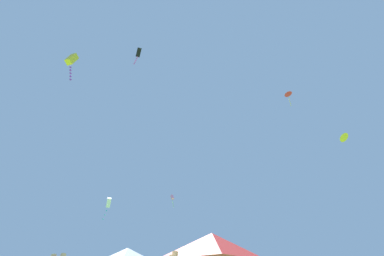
% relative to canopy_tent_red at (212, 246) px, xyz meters
% --- Properties ---
extents(canopy_tent_red, '(3.35, 3.35, 3.58)m').
position_rel_canopy_tent_red_xyz_m(canopy_tent_red, '(0.00, 0.00, 0.00)').
color(canopy_tent_red, '#9E9EA3').
rests_on(canopy_tent_red, ground).
extents(kite_black_box, '(0.72, 1.00, 2.33)m').
position_rel_canopy_tent_red_xyz_m(kite_black_box, '(-5.92, 11.61, 21.35)').
color(kite_black_box, black).
extents(kite_red_delta, '(1.50, 1.50, 1.99)m').
position_rel_canopy_tent_red_xyz_m(kite_red_delta, '(13.75, 18.91, 22.03)').
color(kite_red_delta, red).
extents(kite_pink_box, '(0.40, 0.54, 1.28)m').
position_rel_canopy_tent_red_xyz_m(kite_pink_box, '(-1.64, 16.58, 6.73)').
color(kite_pink_box, pink).
extents(kite_yellow_delta, '(1.08, 1.02, 0.64)m').
position_rel_canopy_tent_red_xyz_m(kite_yellow_delta, '(12.41, 7.78, 9.63)').
color(kite_yellow_delta, yellow).
extents(kite_white_box, '(0.74, 1.02, 2.49)m').
position_rel_canopy_tent_red_xyz_m(kite_white_box, '(-8.88, 21.14, 7.23)').
color(kite_white_box, white).
extents(kite_yellow_box, '(0.83, 1.03, 2.76)m').
position_rel_canopy_tent_red_xyz_m(kite_yellow_box, '(-9.72, 4.65, 13.81)').
color(kite_yellow_box, yellow).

